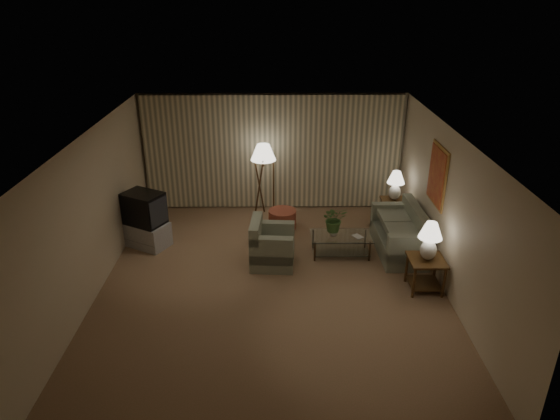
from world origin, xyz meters
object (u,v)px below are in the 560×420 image
Objects in this scene: side_table_near at (426,268)px; table_lamp_far at (396,183)px; armchair at (273,247)px; ottoman at (282,219)px; crt_tv at (144,208)px; sofa at (399,235)px; vase at (334,232)px; table_lamp_near at (430,238)px; tv_cabinet at (147,234)px; side_table_far at (393,208)px; floor_lamp at (264,180)px; coffee_table at (341,242)px.

table_lamp_far is (-0.00, 2.60, 0.57)m from side_table_near.
side_table_near is (2.64, -0.91, 0.06)m from armchair.
crt_tv is at bearing -163.65° from ottoman.
sofa is 10.42× the size of vase.
table_lamp_near is 3.57m from ottoman.
tv_cabinet reaches higher than ottoman.
table_lamp_far is (-0.00, -0.00, 0.58)m from side_table_far.
floor_lamp is at bearing -123.35° from sofa.
armchair is 3.14m from side_table_far.
coffee_table is at bearing -71.97° from armchair.
floor_lamp reaches higher than coffee_table.
vase is (-1.46, 1.25, -0.51)m from table_lamp_near.
floor_lamp reaches higher than side_table_far.
armchair reaches higher than side_table_near.
ottoman is at bearing -54.29° from floor_lamp.
table_lamp_near is (0.15, -1.35, 0.64)m from sofa.
vase is (3.74, -0.42, -0.33)m from crt_tv.
side_table_far is (0.15, 1.25, 0.04)m from sofa.
sofa is 5.08m from crt_tv.
tv_cabinet is (-3.89, 0.42, -0.03)m from coffee_table.
tv_cabinet is (-5.20, 1.67, -0.17)m from side_table_near.
floor_lamp is (2.35, 1.38, 0.65)m from tv_cabinet.
table_lamp_far reaches higher than crt_tv.
side_table_far reaches higher than coffee_table.
armchair is 2.67m from tv_cabinet.
side_table_far is at bearing -8.93° from floor_lamp.
sofa is 2.53m from armchair.
floor_lamp is (-2.85, 3.05, 0.48)m from side_table_near.
armchair is 2.21m from floor_lamp.
sofa is at bearing -96.84° from table_lamp_far.
table_lamp_near is at bearing -43.74° from coffee_table.
side_table_near is 0.51× the size of coffee_table.
sofa is at bearing -26.18° from ottoman.
crt_tv is 5.74× the size of vase.
table_lamp_near reaches higher than vase.
table_lamp_far reaches higher than coffee_table.
armchair is 2.80m from side_table_near.
tv_cabinet is 1.70× the size of ottoman.
side_table_near is at bearing -45.43° from ottoman.
table_lamp_far is at bearing 45.94° from coffee_table.
armchair is 1.58× the size of side_table_far.
table_lamp_far is at bearing -53.62° from armchair.
crt_tv is (-5.20, 1.67, -0.18)m from table_lamp_near.
sofa is 1.82× the size of crt_tv.
table_lamp_far is at bearing -8.93° from floor_lamp.
side_table_near is 0.35× the size of floor_lamp.
armchair is 1.03× the size of crt_tv.
vase is (-1.46, 1.25, 0.08)m from side_table_near.
crt_tv is 2.73m from floor_lamp.
crt_tv reaches higher than armchair.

